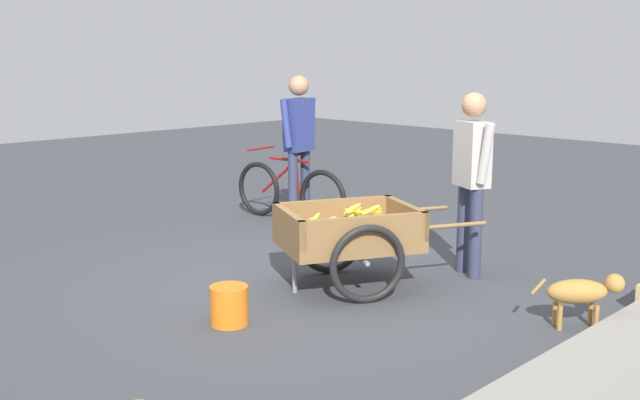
% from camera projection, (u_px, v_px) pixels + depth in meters
% --- Properties ---
extents(ground_plane, '(24.00, 24.00, 0.00)m').
position_uv_depth(ground_plane, '(302.00, 286.00, 6.41)').
color(ground_plane, '#3D3F44').
extents(fruit_cart, '(1.81, 1.42, 0.70)m').
position_uv_depth(fruit_cart, '(348.00, 237.00, 6.30)').
color(fruit_cart, olive).
rests_on(fruit_cart, ground).
extents(vendor_person, '(0.33, 0.51, 1.62)m').
position_uv_depth(vendor_person, '(472.00, 167.00, 6.56)').
color(vendor_person, '#333851').
rests_on(vendor_person, ground).
extents(bicycle, '(0.46, 1.66, 0.85)m').
position_uv_depth(bicycle, '(289.00, 192.00, 8.82)').
color(bicycle, black).
rests_on(bicycle, ground).
extents(cyclist_person, '(0.52, 0.23, 1.70)m').
position_uv_depth(cyclist_person, '(299.00, 135.00, 8.60)').
color(cyclist_person, '#333851').
rests_on(cyclist_person, ground).
extents(dog, '(0.51, 0.50, 0.40)m').
position_uv_depth(dog, '(582.00, 291.00, 5.40)').
color(dog, '#AD7A38').
rests_on(dog, ground).
extents(plastic_bucket, '(0.28, 0.28, 0.29)m').
position_uv_depth(plastic_bucket, '(229.00, 305.00, 5.48)').
color(plastic_bucket, orange).
rests_on(plastic_bucket, ground).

